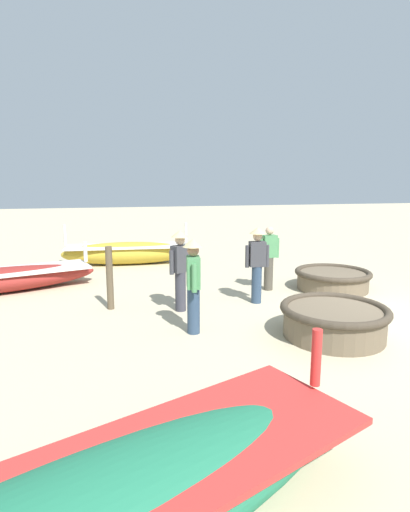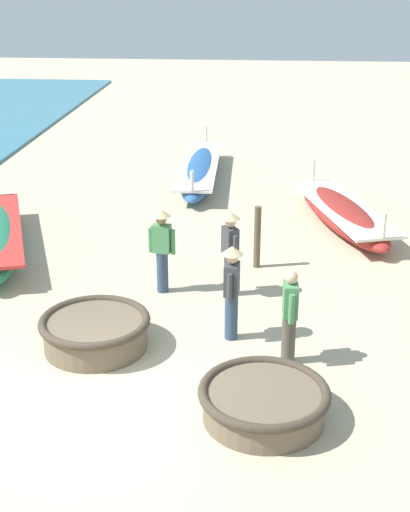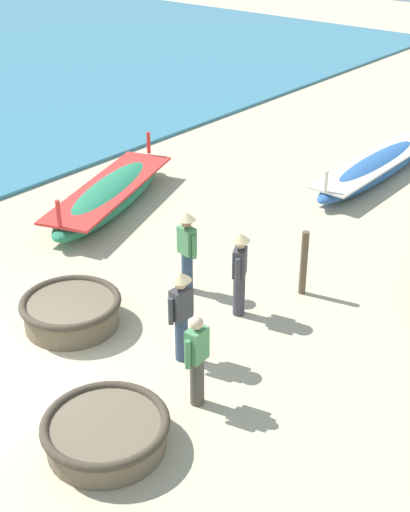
{
  "view_description": "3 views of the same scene",
  "coord_description": "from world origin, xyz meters",
  "px_view_note": "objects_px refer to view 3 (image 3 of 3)",
  "views": [
    {
      "loc": [
        -5.97,
        5.47,
        2.57
      ],
      "look_at": [
        1.98,
        3.33,
        1.09
      ],
      "focal_mm": 28.0,
      "sensor_mm": 36.0,
      "label": 1
    },
    {
      "loc": [
        2.39,
        -8.45,
        5.86
      ],
      "look_at": [
        1.36,
        3.5,
        0.94
      ],
      "focal_mm": 50.0,
      "sensor_mm": 36.0,
      "label": 2
    },
    {
      "loc": [
        8.49,
        -5.07,
        7.22
      ],
      "look_at": [
        1.28,
        3.55,
        1.18
      ],
      "focal_mm": 50.0,
      "sensor_mm": 36.0,
      "label": 3
    }
  ],
  "objects_px": {
    "coracle_weathered": "(71,311)",
    "coracle_front_right": "(106,432)",
    "fisherman_standing_left": "(187,247)",
    "long_boat_green_hull": "(110,195)",
    "fisherman_with_hat": "(181,311)",
    "fisherman_hauling": "(197,359)",
    "fisherman_standing_right": "(240,269)",
    "mooring_post_inland": "(304,263)",
    "long_boat_ochre_hull": "(376,167)"
  },
  "relations": [
    {
      "from": "long_boat_ochre_hull",
      "to": "long_boat_green_hull",
      "type": "bearing_deg",
      "value": -124.15
    },
    {
      "from": "coracle_front_right",
      "to": "fisherman_with_hat",
      "type": "height_order",
      "value": "fisherman_with_hat"
    },
    {
      "from": "fisherman_standing_left",
      "to": "fisherman_hauling",
      "type": "relative_size",
      "value": 1.06
    },
    {
      "from": "coracle_weathered",
      "to": "long_boat_ochre_hull",
      "type": "distance_m",
      "value": 9.98
    },
    {
      "from": "coracle_weathered",
      "to": "long_boat_green_hull",
      "type": "xyz_separation_m",
      "value": [
        -3.23,
        4.01,
        0.04
      ]
    },
    {
      "from": "fisherman_with_hat",
      "to": "coracle_front_right",
      "type": "bearing_deg",
      "value": -75.83
    },
    {
      "from": "long_boat_ochre_hull",
      "to": "mooring_post_inland",
      "type": "xyz_separation_m",
      "value": [
        1.78,
        -6.33,
        0.36
      ]
    },
    {
      "from": "long_boat_green_hull",
      "to": "fisherman_standing_left",
      "type": "xyz_separation_m",
      "value": [
        4.02,
        -1.75,
        0.62
      ]
    },
    {
      "from": "fisherman_standing_left",
      "to": "long_boat_green_hull",
      "type": "bearing_deg",
      "value": 156.48
    },
    {
      "from": "long_boat_ochre_hull",
      "to": "fisherman_with_hat",
      "type": "height_order",
      "value": "fisherman_with_hat"
    },
    {
      "from": "coracle_front_right",
      "to": "fisherman_standing_right",
      "type": "distance_m",
      "value": 4.09
    },
    {
      "from": "fisherman_with_hat",
      "to": "mooring_post_inland",
      "type": "xyz_separation_m",
      "value": [
        0.37,
        3.11,
        -0.3
      ]
    },
    {
      "from": "long_boat_ochre_hull",
      "to": "mooring_post_inland",
      "type": "relative_size",
      "value": 4.48
    },
    {
      "from": "long_boat_green_hull",
      "to": "fisherman_hauling",
      "type": "height_order",
      "value": "fisherman_hauling"
    },
    {
      "from": "fisherman_standing_left",
      "to": "fisherman_with_hat",
      "type": "height_order",
      "value": "same"
    },
    {
      "from": "long_boat_green_hull",
      "to": "fisherman_standing_right",
      "type": "relative_size",
      "value": 3.16
    },
    {
      "from": "coracle_front_right",
      "to": "fisherman_standing_left",
      "type": "relative_size",
      "value": 1.1
    },
    {
      "from": "fisherman_standing_right",
      "to": "fisherman_with_hat",
      "type": "height_order",
      "value": "same"
    },
    {
      "from": "fisherman_hauling",
      "to": "long_boat_ochre_hull",
      "type": "bearing_deg",
      "value": 103.0
    },
    {
      "from": "fisherman_standing_right",
      "to": "mooring_post_inland",
      "type": "relative_size",
      "value": 1.26
    },
    {
      "from": "coracle_weathered",
      "to": "long_boat_ochre_hull",
      "type": "relative_size",
      "value": 0.31
    },
    {
      "from": "long_boat_green_hull",
      "to": "fisherman_hauling",
      "type": "relative_size",
      "value": 3.36
    },
    {
      "from": "coracle_weathered",
      "to": "fisherman_standing_left",
      "type": "relative_size",
      "value": 1.09
    },
    {
      "from": "fisherman_hauling",
      "to": "fisherman_with_hat",
      "type": "distance_m",
      "value": 1.18
    },
    {
      "from": "long_boat_ochre_hull",
      "to": "long_boat_green_hull",
      "type": "xyz_separation_m",
      "value": [
        -4.03,
        -5.94,
        0.04
      ]
    },
    {
      "from": "long_boat_green_hull",
      "to": "fisherman_hauling",
      "type": "bearing_deg",
      "value": -33.44
    },
    {
      "from": "fisherman_standing_right",
      "to": "mooring_post_inland",
      "type": "bearing_deg",
      "value": 70.55
    },
    {
      "from": "coracle_front_right",
      "to": "mooring_post_inland",
      "type": "xyz_separation_m",
      "value": [
        -0.2,
        5.36,
        0.39
      ]
    },
    {
      "from": "fisherman_hauling",
      "to": "fisherman_standing_right",
      "type": "xyz_separation_m",
      "value": [
        -1.05,
        2.42,
        0.12
      ]
    },
    {
      "from": "mooring_post_inland",
      "to": "coracle_front_right",
      "type": "bearing_deg",
      "value": -87.9
    },
    {
      "from": "long_boat_green_hull",
      "to": "mooring_post_inland",
      "type": "bearing_deg",
      "value": -3.92
    },
    {
      "from": "fisherman_hauling",
      "to": "mooring_post_inland",
      "type": "xyz_separation_m",
      "value": [
        -0.56,
        3.81,
        -0.17
      ]
    },
    {
      "from": "coracle_weathered",
      "to": "fisherman_with_hat",
      "type": "xyz_separation_m",
      "value": [
        2.2,
        0.51,
        0.65
      ]
    },
    {
      "from": "fisherman_standing_left",
      "to": "mooring_post_inland",
      "type": "distance_m",
      "value": 2.26
    },
    {
      "from": "long_boat_ochre_hull",
      "to": "fisherman_standing_left",
      "type": "relative_size",
      "value": 3.55
    },
    {
      "from": "coracle_weathered",
      "to": "long_boat_ochre_hull",
      "type": "xyz_separation_m",
      "value": [
        0.8,
        9.95,
        -0.0
      ]
    },
    {
      "from": "coracle_front_right",
      "to": "fisherman_standing_left",
      "type": "bearing_deg",
      "value": 116.26
    },
    {
      "from": "fisherman_standing_right",
      "to": "mooring_post_inland",
      "type": "xyz_separation_m",
      "value": [
        0.49,
        1.39,
        -0.3
      ]
    },
    {
      "from": "fisherman_standing_right",
      "to": "fisherman_hauling",
      "type": "bearing_deg",
      "value": -66.46
    },
    {
      "from": "long_boat_ochre_hull",
      "to": "fisherman_hauling",
      "type": "bearing_deg",
      "value": -77.0
    },
    {
      "from": "long_boat_ochre_hull",
      "to": "fisherman_standing_left",
      "type": "bearing_deg",
      "value": -90.04
    },
    {
      "from": "fisherman_standing_left",
      "to": "fisherman_standing_right",
      "type": "height_order",
      "value": "same"
    },
    {
      "from": "coracle_weathered",
      "to": "mooring_post_inland",
      "type": "relative_size",
      "value": 1.38
    },
    {
      "from": "mooring_post_inland",
      "to": "long_boat_green_hull",
      "type": "bearing_deg",
      "value": 176.08
    },
    {
      "from": "long_boat_green_hull",
      "to": "fisherman_standing_right",
      "type": "bearing_deg",
      "value": -18.57
    },
    {
      "from": "coracle_front_right",
      "to": "long_boat_ochre_hull",
      "type": "height_order",
      "value": "long_boat_ochre_hull"
    },
    {
      "from": "coracle_front_right",
      "to": "long_boat_ochre_hull",
      "type": "relative_size",
      "value": 0.31
    },
    {
      "from": "coracle_weathered",
      "to": "long_boat_green_hull",
      "type": "height_order",
      "value": "long_boat_green_hull"
    },
    {
      "from": "coracle_weathered",
      "to": "coracle_front_right",
      "type": "distance_m",
      "value": 3.28
    },
    {
      "from": "fisherman_hauling",
      "to": "mooring_post_inland",
      "type": "relative_size",
      "value": 1.19
    }
  ]
}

